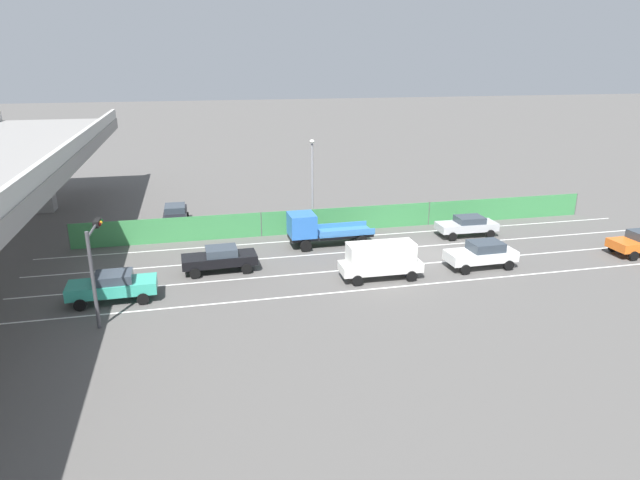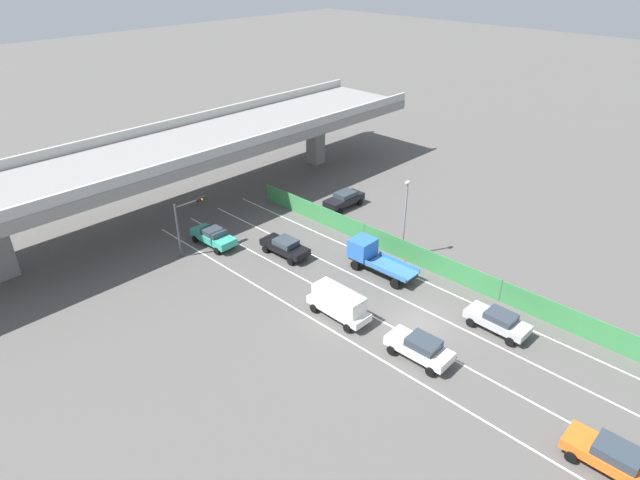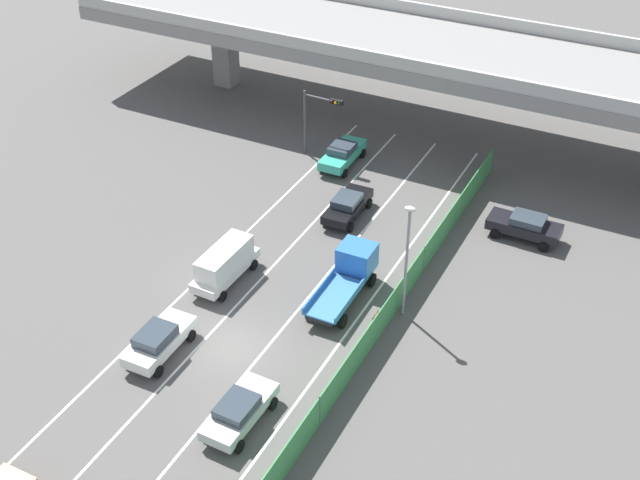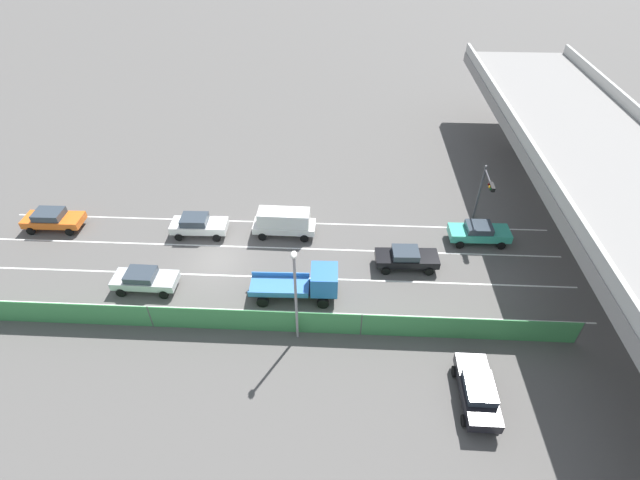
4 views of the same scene
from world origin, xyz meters
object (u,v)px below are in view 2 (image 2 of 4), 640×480
object	(u,v)px
car_van_white	(339,302)
traffic_light	(188,216)
car_taxi_teal	(213,236)
traffic_cone	(404,261)
car_sedan_white	(420,347)
car_sedan_black	(285,246)
flatbed_truck_blue	(372,256)
street_lamp	(405,211)
car_taxi_orange	(613,456)
car_sedan_silver	(498,320)
parked_sedan_dark	(344,199)

from	to	relation	value
car_van_white	traffic_light	world-z (taller)	traffic_light
car_taxi_teal	traffic_cone	size ratio (longest dim) A/B	7.03
car_sedan_white	car_sedan_black	bearing A→B (deg)	79.23
flatbed_truck_blue	street_lamp	xyz separation A→B (m)	(3.49, -0.53, 2.99)
car_taxi_teal	car_taxi_orange	world-z (taller)	car_taxi_orange
car_sedan_black	street_lamp	distance (m)	10.60
car_taxi_orange	street_lamp	size ratio (longest dim) A/B	0.66
car_taxi_teal	car_sedan_silver	world-z (taller)	car_taxi_teal
traffic_light	parked_sedan_dark	bearing A→B (deg)	-11.87
car_sedan_white	parked_sedan_dark	bearing A→B (deg)	53.72
flatbed_truck_blue	traffic_light	world-z (taller)	traffic_light
car_sedan_black	car_taxi_orange	size ratio (longest dim) A/B	1.00
flatbed_truck_blue	street_lamp	distance (m)	4.62
car_sedan_black	car_taxi_orange	bearing A→B (deg)	-96.67
flatbed_truck_blue	car_sedan_silver	bearing A→B (deg)	-91.30
car_sedan_silver	traffic_light	xyz separation A→B (m)	(-8.41, 24.40, 2.66)
flatbed_truck_blue	traffic_light	size ratio (longest dim) A/B	1.21
car_taxi_teal	parked_sedan_dark	size ratio (longest dim) A/B	1.03
car_sedan_black	car_sedan_white	bearing A→B (deg)	-100.77
car_sedan_black	traffic_light	distance (m)	8.56
traffic_cone	parked_sedan_dark	bearing A→B (deg)	66.11
car_taxi_orange	car_van_white	world-z (taller)	car_van_white
car_taxi_orange	traffic_cone	world-z (taller)	car_taxi_orange
car_van_white	parked_sedan_dark	xyz separation A→B (m)	(14.13, 12.06, -0.35)
car_taxi_orange	traffic_light	size ratio (longest dim) A/B	0.94
car_sedan_black	parked_sedan_dark	bearing A→B (deg)	14.61
car_sedan_silver	car_van_white	world-z (taller)	car_van_white
traffic_cone	car_sedan_black	bearing A→B (deg)	124.86
car_sedan_silver	parked_sedan_dark	world-z (taller)	parked_sedan_dark
car_taxi_teal	traffic_cone	xyz separation A→B (m)	(9.02, -14.25, -0.58)
car_van_white	flatbed_truck_blue	size ratio (longest dim) A/B	0.82
car_taxi_teal	traffic_cone	world-z (taller)	car_taxi_teal
car_sedan_black	traffic_light	size ratio (longest dim) A/B	0.93
car_taxi_orange	car_van_white	xyz separation A→B (m)	(-0.09, 18.64, 0.35)
car_sedan_white	car_sedan_silver	world-z (taller)	car_sedan_white
flatbed_truck_blue	parked_sedan_dark	distance (m)	12.13
car_van_white	parked_sedan_dark	bearing A→B (deg)	40.49
car_taxi_teal	flatbed_truck_blue	bearing A→B (deg)	-62.60
flatbed_truck_blue	car_van_white	bearing A→B (deg)	-160.01
car_taxi_teal	car_sedan_black	distance (m)	6.69
car_taxi_orange	flatbed_truck_blue	bearing A→B (deg)	72.52
car_sedan_white	traffic_cone	xyz separation A→B (m)	(8.88, 7.66, -0.61)
car_sedan_white	flatbed_truck_blue	distance (m)	11.25
car_taxi_teal	car_sedan_black	xyz separation A→B (m)	(3.19, -5.88, -0.03)
car_sedan_white	car_sedan_silver	distance (m)	6.55
car_taxi_teal	car_taxi_orange	size ratio (longest dim) A/B	1.01
traffic_light	street_lamp	bearing A→B (deg)	-48.05
street_lamp	car_sedan_white	bearing A→B (deg)	-138.77
parked_sedan_dark	street_lamp	distance (m)	11.37
car_van_white	flatbed_truck_blue	distance (m)	7.16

